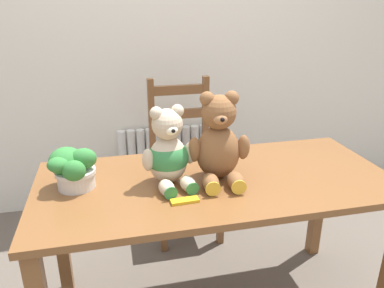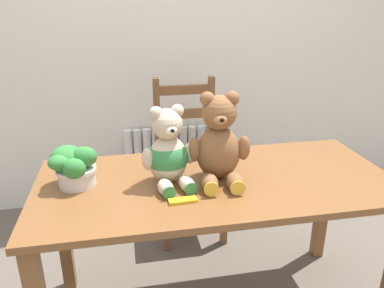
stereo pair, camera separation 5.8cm
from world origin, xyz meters
name	(u,v)px [view 1 (the left image)]	position (x,y,z in m)	size (l,w,h in m)	color
wall_back	(167,26)	(0.00, 1.60, 1.30)	(8.00, 0.04, 2.60)	silver
radiator	(169,168)	(-0.02, 1.53, 0.26)	(0.75, 0.10, 0.58)	white
dining_table	(216,199)	(0.00, 0.36, 0.64)	(1.56, 0.71, 0.74)	brown
wooden_chair_behind	(184,161)	(0.01, 1.14, 0.48)	(0.40, 0.44, 1.01)	brown
teddy_bear_left	(169,153)	(-0.21, 0.37, 0.87)	(0.24, 0.26, 0.34)	beige
teddy_bear_right	(219,143)	(0.01, 0.36, 0.90)	(0.27, 0.28, 0.39)	brown
potted_plant	(72,167)	(-0.60, 0.41, 0.83)	(0.19, 0.18, 0.17)	beige
chocolate_bar	(185,201)	(-0.18, 0.19, 0.74)	(0.11, 0.04, 0.01)	gold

